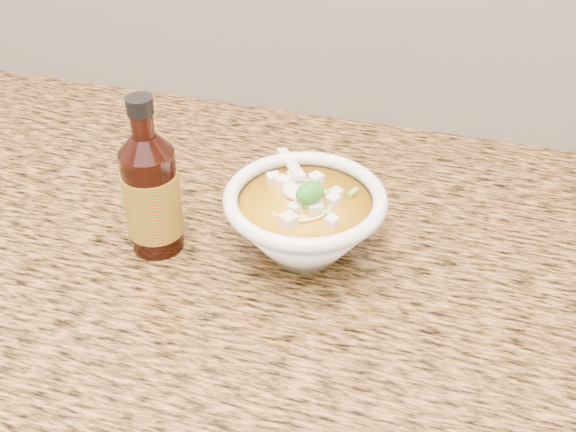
# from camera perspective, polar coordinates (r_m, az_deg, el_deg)

# --- Properties ---
(counter_slab) EXTENTS (4.00, 0.68, 0.04)m
(counter_slab) POSITION_cam_1_polar(r_m,az_deg,el_deg) (0.90, -5.09, -1.82)
(counter_slab) COLOR olive
(counter_slab) RESTS_ON cabinet
(soup_bowl) EXTENTS (0.18, 0.20, 0.10)m
(soup_bowl) POSITION_cam_1_polar(r_m,az_deg,el_deg) (0.82, 1.33, -0.45)
(soup_bowl) COLOR silver
(soup_bowl) RESTS_ON counter_slab
(hot_sauce_bottle) EXTENTS (0.08, 0.08, 0.20)m
(hot_sauce_bottle) POSITION_cam_1_polar(r_m,az_deg,el_deg) (0.83, -10.72, 1.73)
(hot_sauce_bottle) COLOR black
(hot_sauce_bottle) RESTS_ON counter_slab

